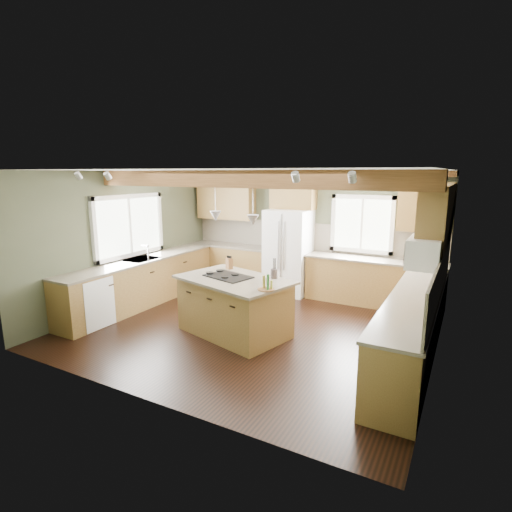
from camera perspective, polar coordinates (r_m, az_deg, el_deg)
The scene contains 37 objects.
floor at distance 6.84m, azimuth -0.45°, elevation -10.17°, with size 5.60×5.60×0.00m, color black.
ceiling at distance 6.34m, azimuth -0.49°, elevation 12.16°, with size 5.60×5.60×0.00m, color silver.
wall_back at distance 8.71m, azimuth 7.51°, elevation 3.39°, with size 5.60×5.60×0.00m, color #414733.
wall_left at distance 8.18m, azimuth -17.94°, elevation 2.36°, with size 5.00×5.00×0.00m, color #414733.
wall_right at distance 5.70m, azimuth 25.01°, elevation -2.11°, with size 5.00×5.00×0.00m, color #414733.
ceiling_beam at distance 6.04m, azimuth -2.10°, elevation 10.93°, with size 5.55×0.26×0.26m, color #4C2E15.
soffit_trim at distance 8.52m, azimuth 7.49°, elevation 11.58°, with size 5.55×0.20×0.10m, color #4C2E15.
backsplash_back at distance 8.71m, azimuth 7.45°, elevation 2.79°, with size 5.58×0.03×0.58m, color brown.
backsplash_right at distance 5.77m, azimuth 24.82°, elevation -2.85°, with size 0.03×3.70×0.58m, color brown.
base_cab_back_left at distance 9.39m, azimuth -3.55°, elevation -1.25°, with size 2.02×0.60×0.88m, color brown.
counter_back_left at distance 9.30m, azimuth -3.59°, elevation 1.51°, with size 2.06×0.64×0.04m, color #4E4539.
base_cab_back_right at distance 8.19m, azimuth 16.37°, elevation -3.68°, with size 2.62×0.60×0.88m, color brown.
counter_back_right at distance 8.09m, azimuth 16.55°, elevation -0.54°, with size 2.66×0.64×0.04m, color #4E4539.
base_cab_left at distance 8.18m, azimuth -15.85°, elevation -3.68°, with size 0.60×3.70×0.88m, color brown.
counter_left at distance 8.07m, azimuth -16.03°, elevation -0.53°, with size 0.64×3.74×0.04m, color #4E4539.
base_cab_right at distance 6.02m, azimuth 21.44°, elevation -9.69°, with size 0.60×3.70×0.88m, color brown.
counter_right at distance 5.87m, azimuth 21.78°, elevation -5.50°, with size 0.64×3.74×0.04m, color #4E4539.
upper_cab_back_left at distance 9.38m, azimuth -4.31°, elevation 8.05°, with size 1.40×0.35×0.90m, color brown.
upper_cab_over_fridge at distance 8.58m, azimuth 5.34°, elevation 9.02°, with size 0.96×0.35×0.70m, color brown.
upper_cab_right at distance 6.50m, azimuth 24.51°, elevation 5.35°, with size 0.35×2.20×0.90m, color brown.
upper_cab_back_corner at distance 7.94m, azimuth 22.94°, elevation 6.47°, with size 0.90×0.35×0.90m, color brown.
window_left at distance 8.16m, azimuth -17.70°, elevation 4.14°, with size 0.04×1.60×1.05m, color white.
window_back at distance 8.32m, azimuth 14.93°, elevation 4.44°, with size 1.10×0.04×1.00m, color white.
sink at distance 8.07m, azimuth -16.03°, elevation -0.49°, with size 0.50×0.65×0.03m, color #262628.
faucet at distance 7.92m, azimuth -15.16°, elevation 0.40°, with size 0.02×0.02×0.28m, color #B2B2B7.
dishwasher at distance 7.34m, azimuth -22.87°, elevation -6.02°, with size 0.60×0.60×0.84m, color white.
oven at distance 4.84m, azimuth 19.27°, elevation -15.05°, with size 0.60×0.72×0.84m, color white.
microwave at distance 5.62m, azimuth 22.97°, elevation 0.48°, with size 0.40×0.70×0.38m, color white.
pendant_left at distance 6.47m, azimuth -5.80°, elevation 5.70°, with size 0.18×0.18×0.16m, color #B2B2B7.
pendant_right at distance 5.86m, azimuth -0.46°, elevation 5.13°, with size 0.18×0.18×0.16m, color #B2B2B7.
refrigerator at distance 8.54m, azimuth 4.64°, elevation 0.57°, with size 0.90×0.74×1.80m, color white.
island at distance 6.48m, azimuth -3.11°, elevation -7.32°, with size 1.67×1.02×0.88m, color brown.
island_top at distance 6.34m, azimuth -3.15°, elevation -3.39°, with size 1.78×1.13×0.04m, color #4E4539.
cooktop at distance 6.43m, azimuth -4.01°, elevation -2.91°, with size 0.72×0.48×0.02m, color black.
knife_block at distance 6.95m, azimuth -3.84°, elevation -1.08°, with size 0.11×0.08×0.19m, color brown.
utensil_crock at distance 6.34m, azimuth 2.60°, elevation -2.53°, with size 0.11×0.11×0.15m, color #38302D.
bottle_tray at distance 5.70m, azimuth 1.44°, elevation -3.78°, with size 0.24×0.24×0.22m, color brown, non-canonical shape.
Camera 1 is at (3.06, -5.55, 2.57)m, focal length 28.00 mm.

